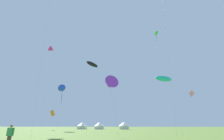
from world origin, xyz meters
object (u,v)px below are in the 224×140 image
object	(u,v)px
kite_blue_delta	(62,89)
kite_black_parafoil	(92,64)
kite_cyan_parafoil	(164,79)
kite_orange_box	(53,113)
kite_purple_delta	(110,84)
kite_magenta_delta	(52,49)
kite_pink_diamond	(192,94)
festival_tent_right	(82,125)
festival_tent_left	(124,125)
kite_green_parafoil	(156,33)
festival_tent_center	(99,125)
person_spectator	(9,137)

from	to	relation	value
kite_blue_delta	kite_black_parafoil	bearing A→B (deg)	-57.50
kite_cyan_parafoil	kite_black_parafoil	distance (m)	16.28
kite_orange_box	kite_purple_delta	bearing A→B (deg)	-56.58
kite_magenta_delta	kite_black_parafoil	distance (m)	37.97
kite_orange_box	kite_pink_diamond	xyz separation A→B (m)	(46.85, -17.40, 3.90)
kite_orange_box	kite_black_parafoil	distance (m)	36.55
kite_orange_box	festival_tent_right	distance (m)	15.45
kite_black_parafoil	kite_purple_delta	bearing A→B (deg)	-63.64
kite_purple_delta	festival_tent_left	size ratio (longest dim) A/B	1.88
kite_green_parafoil	kite_blue_delta	size ratio (longest dim) A/B	2.26
kite_green_parafoil	kite_black_parafoil	distance (m)	39.68
kite_green_parafoil	festival_tent_right	world-z (taller)	kite_green_parafoil
kite_blue_delta	festival_tent_center	world-z (taller)	kite_blue_delta
festival_tent_right	kite_purple_delta	bearing A→B (deg)	-72.07
kite_black_parafoil	festival_tent_right	distance (m)	43.96
kite_pink_diamond	person_spectator	xyz separation A→B (m)	(-27.84, -33.57, -9.19)
kite_cyan_parafoil	festival_tent_left	bearing A→B (deg)	99.28
kite_black_parafoil	festival_tent_center	distance (m)	42.63
kite_black_parafoil	kite_magenta_delta	bearing A→B (deg)	132.03
person_spectator	festival_tent_right	size ratio (longest dim) A/B	0.38
kite_black_parafoil	kite_cyan_parafoil	bearing A→B (deg)	-17.75
kite_blue_delta	festival_tent_right	distance (m)	20.28
festival_tent_left	kite_pink_diamond	bearing A→B (deg)	-56.87
kite_green_parafoil	festival_tent_left	world-z (taller)	kite_green_parafoil
kite_cyan_parafoil	kite_orange_box	world-z (taller)	kite_cyan_parafoil
kite_magenta_delta	kite_purple_delta	xyz separation A→B (m)	(27.64, -35.12, -24.33)
kite_purple_delta	kite_black_parafoil	bearing A→B (deg)	116.36
kite_orange_box	festival_tent_center	distance (m)	21.01
kite_cyan_parafoil	festival_tent_left	size ratio (longest dim) A/B	2.18
kite_blue_delta	kite_orange_box	bearing A→B (deg)	145.64
kite_green_parafoil	kite_blue_delta	bearing A→B (deg)	177.72
kite_magenta_delta	kite_orange_box	xyz separation A→B (m)	(2.10, 3.59, -25.99)
kite_pink_diamond	kite_blue_delta	bearing A→B (deg)	161.12
kite_orange_box	kite_black_parafoil	size ratio (longest dim) A/B	0.46
kite_purple_delta	festival_tent_right	size ratio (longest dim) A/B	2.01
kite_cyan_parafoil	kite_blue_delta	bearing A→B (deg)	135.52
kite_orange_box	person_spectator	world-z (taller)	kite_orange_box
kite_orange_box	festival_tent_left	distance (m)	30.58
kite_green_parafoil	festival_tent_left	size ratio (longest dim) A/B	7.93
kite_purple_delta	kite_orange_box	bearing A→B (deg)	123.42
kite_green_parafoil	person_spectator	xyz separation A→B (m)	(-23.02, -46.70, -36.95)
kite_orange_box	festival_tent_left	xyz separation A→B (m)	(28.00, 11.48, -4.39)
kite_black_parafoil	kite_blue_delta	bearing A→B (deg)	122.50
kite_cyan_parafoil	festival_tent_right	xyz separation A→B (m)	(-26.05, 45.00, -8.37)
festival_tent_right	festival_tent_left	distance (m)	18.70
kite_orange_box	kite_blue_delta	xyz separation A→B (m)	(4.04, -2.76, 8.94)
kite_orange_box	kite_purple_delta	xyz separation A→B (m)	(25.54, -38.71, 1.67)
kite_orange_box	person_spectator	distance (m)	54.67
kite_green_parafoil	kite_blue_delta	distance (m)	44.29
kite_pink_diamond	festival_tent_right	world-z (taller)	kite_pink_diamond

